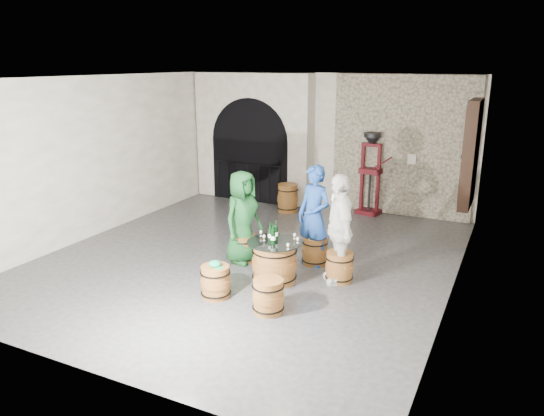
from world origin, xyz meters
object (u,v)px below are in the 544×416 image
at_px(wine_bottle_left, 270,234).
at_px(barrel_stool_left, 243,248).
at_px(barrel_table, 274,262).
at_px(corking_press, 371,167).
at_px(wine_bottle_center, 273,236).
at_px(barrel_stool_right, 339,267).
at_px(person_white, 339,229).
at_px(person_green, 243,217).
at_px(wine_bottle_right, 276,232).
at_px(barrel_stool_near_right, 268,296).
at_px(barrel_stool_near_left, 216,282).
at_px(person_blue, 314,216).
at_px(side_barrel, 288,198).
at_px(barrel_stool_far, 315,250).

bearing_deg(wine_bottle_left, barrel_stool_left, 145.34).
relative_size(barrel_table, corking_press, 0.47).
height_order(wine_bottle_left, wine_bottle_center, same).
xyz_separation_m(barrel_stool_right, person_white, (-0.03, -0.01, 0.65)).
xyz_separation_m(person_green, corking_press, (1.20, 3.92, 0.28)).
height_order(wine_bottle_right, corking_press, corking_press).
xyz_separation_m(barrel_stool_near_right, wine_bottle_left, (-0.44, 0.97, 0.57)).
distance_m(barrel_table, wine_bottle_left, 0.48).
relative_size(barrel_stool_right, barrel_stool_near_left, 1.00).
bearing_deg(barrel_stool_near_right, person_blue, 92.42).
distance_m(person_green, side_barrel, 3.32).
relative_size(person_green, person_blue, 0.93).
relative_size(barrel_stool_right, corking_press, 0.26).
bearing_deg(barrel_stool_right, wine_bottle_right, -158.11).
bearing_deg(person_blue, wine_bottle_left, -91.41).
bearing_deg(wine_bottle_right, corking_press, 85.62).
relative_size(barrel_stool_far, wine_bottle_right, 1.54).
bearing_deg(wine_bottle_left, barrel_table, 11.32).
bearing_deg(barrel_stool_right, barrel_table, -152.72).
distance_m(barrel_stool_near_right, person_blue, 2.06).
bearing_deg(person_green, barrel_stool_near_right, -127.49).
height_order(barrel_table, barrel_stool_near_left, barrel_table).
height_order(barrel_stool_left, person_white, person_white).
height_order(barrel_stool_far, side_barrel, side_barrel).
xyz_separation_m(barrel_stool_near_right, person_blue, (-0.08, 1.95, 0.64)).
bearing_deg(barrel_table, side_barrel, 111.22).
bearing_deg(wine_bottle_right, barrel_table, -75.72).
bearing_deg(wine_bottle_center, side_barrel, 111.04).
bearing_deg(wine_bottle_right, barrel_stool_right, 21.89).
bearing_deg(barrel_stool_near_right, wine_bottle_left, 114.48).
distance_m(barrel_stool_right, wine_bottle_right, 1.19).
height_order(barrel_stool_right, wine_bottle_right, wine_bottle_right).
xyz_separation_m(barrel_table, person_blue, (0.29, 0.96, 0.55)).
bearing_deg(person_blue, person_white, -19.63).
height_order(barrel_stool_near_left, person_white, person_white).
bearing_deg(wine_bottle_center, barrel_stool_right, 32.60).
xyz_separation_m(barrel_table, person_white, (0.91, 0.47, 0.56)).
height_order(barrel_stool_right, person_green, person_green).
height_order(barrel_stool_near_right, side_barrel, side_barrel).
height_order(barrel_stool_right, wine_bottle_left, wine_bottle_left).
bearing_deg(side_barrel, barrel_stool_near_left, -79.00).
xyz_separation_m(barrel_stool_near_left, person_blue, (0.85, 1.86, 0.64)).
bearing_deg(person_green, person_blue, -57.83).
bearing_deg(barrel_table, wine_bottle_right, 104.28).
height_order(barrel_stool_far, corking_press, corking_press).
height_order(person_white, wine_bottle_left, person_white).
relative_size(barrel_table, barrel_stool_right, 1.78).
bearing_deg(person_green, barrel_table, -108.86).
bearing_deg(barrel_stool_near_left, person_white, 42.86).
bearing_deg(wine_bottle_left, person_green, 145.32).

